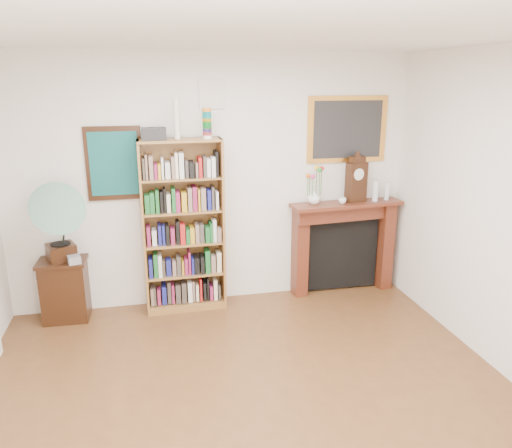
{
  "coord_description": "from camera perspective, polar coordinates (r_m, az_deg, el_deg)",
  "views": [
    {
      "loc": [
        -0.7,
        -2.93,
        2.53
      ],
      "look_at": [
        0.29,
        1.6,
        1.15
      ],
      "focal_mm": 35.0,
      "sensor_mm": 36.0,
      "label": 1
    }
  ],
  "objects": [
    {
      "name": "room",
      "position": [
        3.22,
        1.05,
        -4.03
      ],
      "size": [
        4.51,
        5.01,
        2.81
      ],
      "color": "#57351A",
      "rests_on": "ground"
    },
    {
      "name": "fireplace",
      "position": [
        6.08,
        9.91,
        -1.67
      ],
      "size": [
        1.35,
        0.43,
        1.12
      ],
      "rotation": [
        0.0,
        0.0,
        0.09
      ],
      "color": "#471F10",
      "rests_on": "floor"
    },
    {
      "name": "cd_stack",
      "position": [
        5.48,
        -20.07,
        -3.84
      ],
      "size": [
        0.15,
        0.15,
        0.08
      ],
      "primitive_type": "cube",
      "rotation": [
        0.0,
        0.0,
        0.31
      ],
      "color": "#AEACB9",
      "rests_on": "side_cabinet"
    },
    {
      "name": "teal_poster",
      "position": [
        5.5,
        -15.9,
        6.66
      ],
      "size": [
        0.58,
        0.04,
        0.78
      ],
      "color": "black",
      "rests_on": "back_wall"
    },
    {
      "name": "bottle_left",
      "position": [
        6.01,
        13.49,
        3.69
      ],
      "size": [
        0.07,
        0.07,
        0.24
      ],
      "primitive_type": "cylinder",
      "color": "silver",
      "rests_on": "fireplace"
    },
    {
      "name": "small_picture",
      "position": [
        5.46,
        -5.1,
        14.55
      ],
      "size": [
        0.26,
        0.04,
        0.3
      ],
      "color": "white",
      "rests_on": "back_wall"
    },
    {
      "name": "gilt_painting",
      "position": [
        5.89,
        10.39,
        10.59
      ],
      "size": [
        0.95,
        0.04,
        0.75
      ],
      "color": "gold",
      "rests_on": "back_wall"
    },
    {
      "name": "flower_vase",
      "position": [
        5.76,
        6.65,
        3.07
      ],
      "size": [
        0.19,
        0.19,
        0.16
      ],
      "primitive_type": "imported",
      "rotation": [
        0.0,
        0.0,
        0.29
      ],
      "color": "white",
      "rests_on": "fireplace"
    },
    {
      "name": "gramophone",
      "position": [
        5.38,
        -22.04,
        0.66
      ],
      "size": [
        0.74,
        0.82,
        0.88
      ],
      "rotation": [
        0.0,
        0.0,
        0.38
      ],
      "color": "black",
      "rests_on": "side_cabinet"
    },
    {
      "name": "teacup",
      "position": [
        5.83,
        9.83,
        2.64
      ],
      "size": [
        0.11,
        0.11,
        0.07
      ],
      "primitive_type": "imported",
      "rotation": [
        0.0,
        0.0,
        0.39
      ],
      "color": "white",
      "rests_on": "fireplace"
    },
    {
      "name": "bookshelf",
      "position": [
        5.47,
        -8.37,
        0.8
      ],
      "size": [
        0.88,
        0.33,
        2.2
      ],
      "rotation": [
        0.0,
        0.0,
        0.02
      ],
      "color": "brown",
      "rests_on": "floor"
    },
    {
      "name": "side_cabinet",
      "position": [
        5.75,
        -20.97,
        -7.05
      ],
      "size": [
        0.51,
        0.38,
        0.68
      ],
      "primitive_type": "cube",
      "rotation": [
        0.0,
        0.0,
        -0.04
      ],
      "color": "black",
      "rests_on": "floor"
    },
    {
      "name": "mantel_clock",
      "position": [
        5.91,
        11.38,
        4.96
      ],
      "size": [
        0.25,
        0.18,
        0.53
      ],
      "rotation": [
        0.0,
        0.0,
        0.25
      ],
      "color": "black",
      "rests_on": "fireplace"
    },
    {
      "name": "bottle_right",
      "position": [
        6.12,
        14.73,
        3.62
      ],
      "size": [
        0.06,
        0.06,
        0.2
      ],
      "primitive_type": "cylinder",
      "color": "silver",
      "rests_on": "fireplace"
    }
  ]
}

